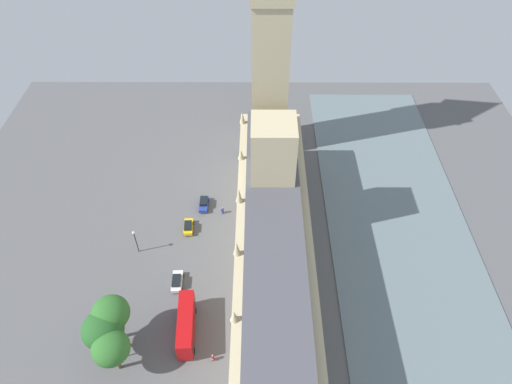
{
  "coord_description": "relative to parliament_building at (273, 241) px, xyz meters",
  "views": [
    {
      "loc": [
        0.75,
        49.17,
        71.3
      ],
      "look_at": [
        1.0,
        -13.5,
        8.22
      ],
      "focal_mm": 31.83,
      "sensor_mm": 36.0,
      "label": 1
    }
  ],
  "objects": [
    {
      "name": "double_decker_bus_far_end",
      "position": [
        14.46,
        13.23,
        -5.49
      ],
      "size": [
        3.19,
        10.64,
        4.75
      ],
      "rotation": [
        0.0,
        0.0,
        0.06
      ],
      "color": "#B20C0F",
      "rests_on": "ground"
    },
    {
      "name": "parliament_building",
      "position": [
        0.0,
        0.0,
        0.0
      ],
      "size": [
        12.84,
        63.72,
        26.35
      ],
      "color": "#CCBA8E",
      "rests_on": "ground"
    },
    {
      "name": "street_lamp_slot_10",
      "position": [
        25.26,
        17.85,
        -3.76
      ],
      "size": [
        0.56,
        0.56,
        6.24
      ],
      "color": "black",
      "rests_on": "ground"
    },
    {
      "name": "clock_tower",
      "position": [
        0.05,
        -37.25,
        23.76
      ],
      "size": [
        8.95,
        8.95,
        61.56
      ],
      "color": "#CCBA8E",
      "rests_on": "ground"
    },
    {
      "name": "street_lamp_opposite_hall",
      "position": [
        25.94,
        -3.84,
        -3.94
      ],
      "size": [
        0.56,
        0.56,
        5.95
      ],
      "color": "black",
      "rests_on": "ground"
    },
    {
      "name": "plane_tree_leading",
      "position": [
        24.63,
        19.36,
        -1.51
      ],
      "size": [
        5.81,
        5.81,
        9.12
      ],
      "color": "brown",
      "rests_on": "ground"
    },
    {
      "name": "plane_tree_kerbside",
      "position": [
        25.62,
        14.16,
        -0.42
      ],
      "size": [
        6.02,
        6.02,
        10.31
      ],
      "color": "brown",
      "rests_on": "ground"
    },
    {
      "name": "car_yellow_cab_midblock",
      "position": [
        16.77,
        -9.45,
        -7.24
      ],
      "size": [
        2.04,
        4.18,
        1.74
      ],
      "rotation": [
        0.0,
        0.0,
        3.2
      ],
      "color": "gold",
      "rests_on": "ground"
    },
    {
      "name": "river_thames",
      "position": [
        -26.24,
        1.33,
        -8.0
      ],
      "size": [
        28.76,
        120.35,
        0.25
      ],
      "primitive_type": "cube",
      "color": "slate",
      "rests_on": "ground"
    },
    {
      "name": "car_blue_by_river_gate",
      "position": [
        14.18,
        -15.98,
        -7.24
      ],
      "size": [
        1.88,
        4.43,
        1.74
      ],
      "rotation": [
        0.0,
        0.0,
        -0.0
      ],
      "color": "navy",
      "rests_on": "ground"
    },
    {
      "name": "pedestrian_corner",
      "position": [
        10.03,
        -14.0,
        -7.36
      ],
      "size": [
        0.7,
        0.62,
        1.71
      ],
      "rotation": [
        0.0,
        0.0,
        4.33
      ],
      "color": "navy",
      "rests_on": "ground"
    },
    {
      "name": "pedestrian_under_trees",
      "position": [
        9.83,
        18.07,
        -7.37
      ],
      "size": [
        0.58,
        0.66,
        1.67
      ],
      "rotation": [
        0.0,
        0.0,
        6.01
      ],
      "color": "maroon",
      "rests_on": "ground"
    },
    {
      "name": "ground_plane",
      "position": [
        1.99,
        1.33,
        -8.13
      ],
      "size": [
        133.72,
        133.72,
        0.0
      ],
      "primitive_type": "plane",
      "color": "#565659"
    },
    {
      "name": "car_white_near_tower",
      "position": [
        17.43,
        3.7,
        -7.24
      ],
      "size": [
        2.04,
        4.53,
        1.74
      ],
      "rotation": [
        0.0,
        0.0,
        3.17
      ],
      "color": "silver",
      "rests_on": "ground"
    },
    {
      "name": "plane_tree_trailing",
      "position": [
        26.47,
        16.45,
        -1.29
      ],
      "size": [
        6.53,
        6.53,
        9.64
      ],
      "color": "brown",
      "rests_on": "ground"
    }
  ]
}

